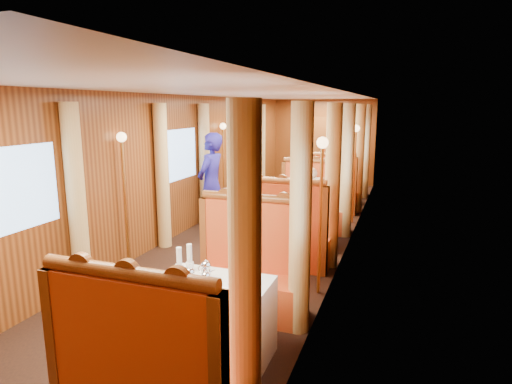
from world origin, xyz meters
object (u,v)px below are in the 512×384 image
at_px(banquette_far_fwd, 327,193).
at_px(tea_tray, 199,284).
at_px(banquette_near_fwd, 148,384).
at_px(banquette_near_aft, 249,276).
at_px(teapot_right, 206,282).
at_px(passenger, 311,193).
at_px(teapot_back, 206,272).
at_px(banquette_mid_fwd, 284,238).
at_px(table_mid, 301,224).
at_px(rose_vase_far, 335,164).
at_px(fruit_plate, 238,290).
at_px(banquette_mid_aft, 313,208).
at_px(table_far, 334,187).
at_px(banquette_far_aft, 340,178).
at_px(teapot_left, 190,279).
at_px(table_near, 211,321).
at_px(rose_vase_mid, 301,191).
at_px(steward, 211,184).

distance_m(banquette_far_fwd, tea_tray, 6.08).
distance_m(banquette_near_fwd, banquette_near_aft, 2.03).
bearing_deg(banquette_near_aft, teapot_right, -89.40).
relative_size(teapot_right, passenger, 0.18).
distance_m(teapot_back, passenger, 4.21).
relative_size(banquette_near_fwd, teapot_back, 8.26).
bearing_deg(banquette_mid_fwd, passenger, 90.00).
bearing_deg(tea_tray, teapot_back, 90.16).
relative_size(table_mid, rose_vase_far, 2.92).
xyz_separation_m(teapot_back, fruit_plate, (0.38, -0.17, -0.05)).
distance_m(banquette_near_fwd, rose_vase_far, 8.02).
height_order(banquette_near_aft, teapot_back, banquette_near_aft).
relative_size(banquette_mid_aft, table_far, 1.28).
bearing_deg(banquette_far_aft, tea_tray, -90.51).
bearing_deg(passenger, banquette_mid_fwd, -90.00).
bearing_deg(banquette_near_aft, teapot_left, -97.22).
bearing_deg(banquette_mid_aft, banquette_far_fwd, 90.00).
relative_size(table_far, teapot_left, 6.77).
xyz_separation_m(banquette_near_aft, teapot_back, (-0.07, -0.94, 0.39)).
xyz_separation_m(table_mid, fruit_plate, (0.31, -3.59, 0.39)).
relative_size(tea_tray, rose_vase_far, 0.94).
relative_size(table_near, table_far, 1.00).
bearing_deg(rose_vase_far, table_mid, -89.93).
bearing_deg(fruit_plate, rose_vase_far, 92.51).
height_order(table_mid, passenger, passenger).
distance_m(table_near, banquette_near_aft, 1.02).
bearing_deg(banquette_mid_fwd, banquette_near_fwd, -90.00).
relative_size(tea_tray, teapot_left, 2.19).
bearing_deg(banquette_mid_fwd, tea_tray, -91.62).
bearing_deg(rose_vase_mid, banquette_far_aft, 89.96).
relative_size(rose_vase_mid, steward, 0.20).
distance_m(rose_vase_far, passenger, 2.72).
height_order(banquette_near_aft, table_mid, banquette_near_aft).
relative_size(teapot_right, fruit_plate, 0.65).
bearing_deg(banquette_far_fwd, banquette_mid_fwd, -90.00).
xyz_separation_m(table_mid, rose_vase_far, (-0.00, 3.49, 0.55)).
distance_m(banquette_near_aft, banquette_far_fwd, 4.97).
distance_m(teapot_left, rose_vase_mid, 3.60).
height_order(teapot_left, teapot_back, teapot_back).
distance_m(table_far, tea_tray, 7.09).
distance_m(fruit_plate, rose_vase_mid, 3.59).
height_order(teapot_left, rose_vase_far, rose_vase_far).
height_order(table_near, steward, steward).
bearing_deg(table_mid, teapot_left, -92.26).
xyz_separation_m(banquette_near_aft, tea_tray, (-0.07, -1.10, 0.33)).
xyz_separation_m(table_far, steward, (-1.68, -3.40, 0.55)).
bearing_deg(steward, banquette_near_aft, 36.84).
relative_size(teapot_back, rose_vase_mid, 0.45).
relative_size(banquette_near_aft, banquette_far_fwd, 1.00).
height_order(banquette_mid_aft, tea_tray, banquette_mid_aft).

